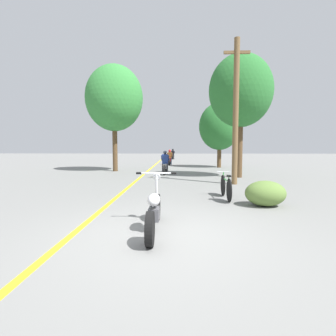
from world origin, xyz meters
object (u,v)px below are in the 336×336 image
roadside_tree_right_near (241,91)px  utility_pole (236,110)px  roadside_tree_left (114,98)px  motorcycle_rider_lead (165,165)px  motorcycle_rider_far (173,155)px  bicycle_parked (226,187)px  motorcycle_rider_mid (170,159)px  roadside_tree_right_far (220,126)px  motorcycle_foreground (154,210)px

roadside_tree_right_near → utility_pole: bearing=-107.4°
roadside_tree_right_near → roadside_tree_left: roadside_tree_left is taller
roadside_tree_right_near → motorcycle_rider_lead: 5.92m
motorcycle_rider_far → bicycle_parked: bearing=-85.7°
motorcycle_rider_mid → roadside_tree_right_near: bearing=-67.7°
utility_pole → roadside_tree_right_far: size_ratio=1.21×
motorcycle_foreground → bicycle_parked: (1.98, 3.19, -0.03)m
roadside_tree_right_far → motorcycle_rider_mid: bearing=145.0°
motorcycle_foreground → roadside_tree_right_far: bearing=76.4°
utility_pole → motorcycle_rider_lead: size_ratio=2.97×
motorcycle_rider_lead → motorcycle_rider_mid: motorcycle_rider_lead is taller
utility_pole → roadside_tree_left: 9.07m
roadside_tree_left → motorcycle_foreground: bearing=-73.6°
utility_pole → roadside_tree_right_far: bearing=84.8°
motorcycle_rider_mid → bicycle_parked: motorcycle_rider_mid is taller
roadside_tree_left → motorcycle_rider_far: (3.63, 17.51, -4.28)m
motorcycle_foreground → bicycle_parked: size_ratio=1.24×
roadside_tree_right_near → motorcycle_rider_mid: bearing=112.3°
motorcycle_rider_far → utility_pole: bearing=-82.8°
roadside_tree_right_far → motorcycle_rider_mid: 5.56m
utility_pole → motorcycle_rider_far: size_ratio=3.00×
motorcycle_rider_mid → motorcycle_rider_far: motorcycle_rider_mid is taller
motorcycle_rider_lead → roadside_tree_left: bearing=153.9°
roadside_tree_left → motorcycle_rider_far: size_ratio=3.39×
roadside_tree_right_far → roadside_tree_left: bearing=-155.4°
roadside_tree_left → motorcycle_rider_mid: bearing=60.6°
roadside_tree_right_far → bicycle_parked: roadside_tree_right_far is taller
roadside_tree_right_far → bicycle_parked: (-1.84, -12.65, -2.85)m
roadside_tree_right_far → bicycle_parked: 13.09m
utility_pole → motorcycle_rider_lead: 5.99m
utility_pole → roadside_tree_right_far: utility_pole is taller
roadside_tree_left → bicycle_parked: (5.64, -9.23, -4.43)m
roadside_tree_left → utility_pole: bearing=-42.1°
roadside_tree_right_near → motorcycle_rider_lead: size_ratio=3.10×
utility_pole → motorcycle_foreground: size_ratio=2.91×
utility_pole → motorcycle_rider_lead: bearing=126.7°
motorcycle_rider_lead → motorcycle_rider_mid: size_ratio=0.99×
motorcycle_foreground → motorcycle_rider_mid: 18.63m
roadside_tree_right_near → motorcycle_rider_lead: bearing=156.9°
roadside_tree_right_far → bicycle_parked: bearing=-98.3°
motorcycle_rider_mid → motorcycle_rider_lead: bearing=-90.7°
motorcycle_rider_far → roadside_tree_right_far: bearing=-74.7°
motorcycle_rider_lead → roadside_tree_right_near: bearing=-23.1°
utility_pole → motorcycle_rider_mid: (-3.12, 12.19, -2.65)m
motorcycle_rider_lead → motorcycle_rider_far: size_ratio=1.01×
utility_pole → motorcycle_rider_mid: 12.86m
roadside_tree_left → bicycle_parked: 11.69m
roadside_tree_left → roadside_tree_right_near: bearing=-24.5°
motorcycle_rider_lead → motorcycle_rider_mid: bearing=89.3°
roadside_tree_left → motorcycle_rider_lead: bearing=-26.1°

